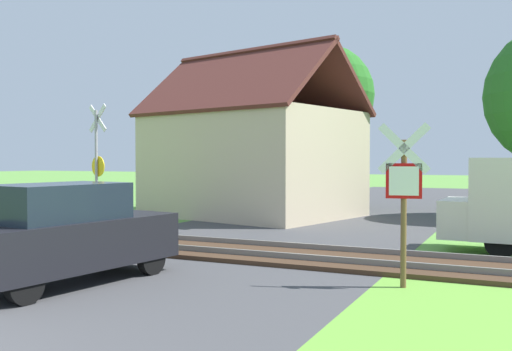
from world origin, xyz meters
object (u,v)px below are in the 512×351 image
object	(u,v)px
parked_car	(66,233)
house	(252,160)
tree_center	(324,95)
crossing_sign_far	(97,160)
stop_sign_near	(404,192)

from	to	relation	value
parked_car	house	bearing A→B (deg)	108.85
tree_center	house	bearing A→B (deg)	-110.80
house	tree_center	distance (m)	5.27
crossing_sign_far	parked_car	size ratio (longest dim) A/B	0.93
stop_sign_near	crossing_sign_far	bearing A→B (deg)	-31.65
stop_sign_near	house	distance (m)	12.93
house	crossing_sign_far	bearing A→B (deg)	-97.30
tree_center	parked_car	bearing A→B (deg)	-87.62
tree_center	crossing_sign_far	bearing A→B (deg)	-110.89
crossing_sign_far	house	distance (m)	6.68
stop_sign_near	tree_center	size ratio (longest dim) A/B	0.39
stop_sign_near	house	world-z (taller)	house
house	stop_sign_near	bearing A→B (deg)	-39.53
house	parked_car	world-z (taller)	house
stop_sign_near	house	bearing A→B (deg)	-62.80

